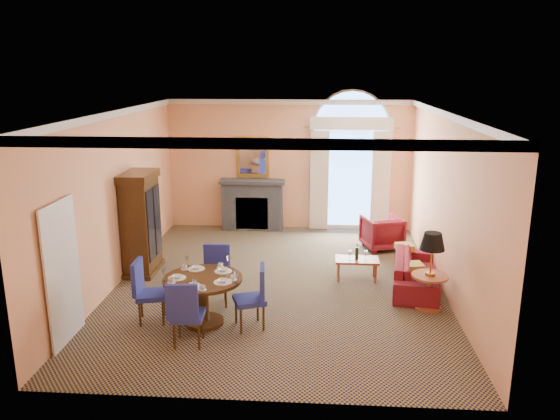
# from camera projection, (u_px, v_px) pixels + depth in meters

# --- Properties ---
(ground) EXTENTS (7.50, 7.50, 0.00)m
(ground) POSITION_uv_depth(u_px,v_px,m) (278.00, 283.00, 10.27)
(ground) COLOR #14163F
(ground) RESTS_ON ground
(room_envelope) EXTENTS (6.04, 7.52, 3.45)m
(room_envelope) POSITION_uv_depth(u_px,v_px,m) (279.00, 146.00, 10.28)
(room_envelope) COLOR #FAAD77
(room_envelope) RESTS_ON ground
(armoire) EXTENTS (0.58, 1.02, 2.01)m
(armoire) POSITION_uv_depth(u_px,v_px,m) (141.00, 225.00, 10.65)
(armoire) COLOR black
(armoire) RESTS_ON ground
(dining_table) EXTENTS (1.24, 1.24, 0.98)m
(dining_table) POSITION_uv_depth(u_px,v_px,m) (203.00, 289.00, 8.52)
(dining_table) COLOR black
(dining_table) RESTS_ON ground
(dining_chair_north) EXTENTS (0.54, 0.54, 1.02)m
(dining_chair_north) POSITION_uv_depth(u_px,v_px,m) (216.00, 270.00, 9.32)
(dining_chair_north) COLOR navy
(dining_chair_north) RESTS_ON ground
(dining_chair_south) EXTENTS (0.49, 0.51, 1.02)m
(dining_chair_south) POSITION_uv_depth(u_px,v_px,m) (185.00, 310.00, 7.79)
(dining_chair_south) COLOR navy
(dining_chair_south) RESTS_ON ground
(dining_chair_east) EXTENTS (0.58, 0.58, 1.02)m
(dining_chair_east) POSITION_uv_depth(u_px,v_px,m) (256.00, 293.00, 8.39)
(dining_chair_east) COLOR navy
(dining_chair_east) RESTS_ON ground
(dining_chair_west) EXTENTS (0.54, 0.54, 1.02)m
(dining_chair_west) POSITION_uv_depth(u_px,v_px,m) (145.00, 287.00, 8.61)
(dining_chair_west) COLOR navy
(dining_chair_west) RESTS_ON ground
(sofa) EXTENTS (1.09, 2.09, 0.58)m
(sofa) POSITION_uv_depth(u_px,v_px,m) (416.00, 272.00, 10.04)
(sofa) COLOR maroon
(sofa) RESTS_ON ground
(armchair) EXTENTS (1.00, 1.02, 0.74)m
(armchair) POSITION_uv_depth(u_px,v_px,m) (382.00, 232.00, 12.17)
(armchair) COLOR maroon
(armchair) RESTS_ON ground
(coffee_table) EXTENTS (0.82, 0.46, 0.73)m
(coffee_table) POSITION_uv_depth(u_px,v_px,m) (357.00, 260.00, 10.36)
(coffee_table) COLOR #A65032
(coffee_table) RESTS_ON ground
(side_table) EXTENTS (0.60, 0.60, 1.31)m
(side_table) POSITION_uv_depth(u_px,v_px,m) (431.00, 261.00, 8.99)
(side_table) COLOR #A65032
(side_table) RESTS_ON ground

